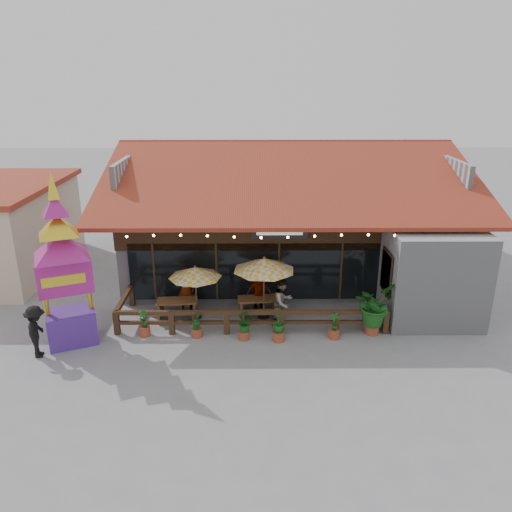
{
  "coord_description": "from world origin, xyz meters",
  "views": [
    {
      "loc": [
        -1.54,
        -16.74,
        8.88
      ],
      "look_at": [
        -1.42,
        1.5,
        2.3
      ],
      "focal_mm": 35.0,
      "sensor_mm": 36.0,
      "label": 1
    }
  ],
  "objects_px": {
    "picnic_table_left": "(177,306)",
    "thai_sign_tower": "(61,250)",
    "umbrella_right": "(264,265)",
    "tropical_plant": "(374,306)",
    "picnic_table_right": "(258,304)",
    "umbrella_left": "(195,272)",
    "pedestrian": "(37,332)"
  },
  "relations": [
    {
      "from": "umbrella_left",
      "to": "pedestrian",
      "type": "distance_m",
      "value": 5.81
    },
    {
      "from": "umbrella_left",
      "to": "picnic_table_left",
      "type": "relative_size",
      "value": 1.42
    },
    {
      "from": "umbrella_right",
      "to": "picnic_table_left",
      "type": "xyz_separation_m",
      "value": [
        -3.36,
        0.02,
        -1.71
      ]
    },
    {
      "from": "umbrella_right",
      "to": "picnic_table_left",
      "type": "relative_size",
      "value": 1.82
    },
    {
      "from": "pedestrian",
      "to": "thai_sign_tower",
      "type": "bearing_deg",
      "value": -53.39
    },
    {
      "from": "umbrella_left",
      "to": "picnic_table_right",
      "type": "height_order",
      "value": "umbrella_left"
    },
    {
      "from": "umbrella_right",
      "to": "picnic_table_right",
      "type": "relative_size",
      "value": 1.79
    },
    {
      "from": "picnic_table_left",
      "to": "thai_sign_tower",
      "type": "bearing_deg",
      "value": -151.37
    },
    {
      "from": "umbrella_left",
      "to": "picnic_table_right",
      "type": "distance_m",
      "value": 2.76
    },
    {
      "from": "thai_sign_tower",
      "to": "umbrella_left",
      "type": "bearing_deg",
      "value": 24.13
    },
    {
      "from": "umbrella_left",
      "to": "tropical_plant",
      "type": "relative_size",
      "value": 1.2
    },
    {
      "from": "picnic_table_left",
      "to": "pedestrian",
      "type": "xyz_separation_m",
      "value": [
        -4.24,
        -2.81,
        0.41
      ]
    },
    {
      "from": "picnic_table_right",
      "to": "thai_sign_tower",
      "type": "distance_m",
      "value": 7.49
    },
    {
      "from": "thai_sign_tower",
      "to": "picnic_table_left",
      "type": "bearing_deg",
      "value": 28.63
    },
    {
      "from": "picnic_table_right",
      "to": "thai_sign_tower",
      "type": "xyz_separation_m",
      "value": [
        -6.56,
        -2.06,
        2.96
      ]
    },
    {
      "from": "tropical_plant",
      "to": "thai_sign_tower",
      "type": "bearing_deg",
      "value": -177.03
    },
    {
      "from": "umbrella_right",
      "to": "tropical_plant",
      "type": "bearing_deg",
      "value": -18.23
    },
    {
      "from": "umbrella_left",
      "to": "picnic_table_left",
      "type": "bearing_deg",
      "value": 179.98
    },
    {
      "from": "umbrella_left",
      "to": "tropical_plant",
      "type": "height_order",
      "value": "umbrella_left"
    },
    {
      "from": "picnic_table_left",
      "to": "tropical_plant",
      "type": "bearing_deg",
      "value": -10.25
    },
    {
      "from": "umbrella_left",
      "to": "thai_sign_tower",
      "type": "relative_size",
      "value": 0.36
    },
    {
      "from": "umbrella_right",
      "to": "thai_sign_tower",
      "type": "distance_m",
      "value": 7.15
    },
    {
      "from": "umbrella_right",
      "to": "picnic_table_left",
      "type": "height_order",
      "value": "umbrella_right"
    },
    {
      "from": "umbrella_left",
      "to": "umbrella_right",
      "type": "xyz_separation_m",
      "value": [
        2.61,
        -0.02,
        0.32
      ]
    },
    {
      "from": "picnic_table_right",
      "to": "thai_sign_tower",
      "type": "height_order",
      "value": "thai_sign_tower"
    },
    {
      "from": "picnic_table_left",
      "to": "tropical_plant",
      "type": "xyz_separation_m",
      "value": [
        7.29,
        -1.32,
        0.6
      ]
    },
    {
      "from": "picnic_table_left",
      "to": "umbrella_left",
      "type": "bearing_deg",
      "value": -0.02
    },
    {
      "from": "umbrella_right",
      "to": "thai_sign_tower",
      "type": "xyz_separation_m",
      "value": [
        -6.79,
        -1.85,
        1.24
      ]
    },
    {
      "from": "tropical_plant",
      "to": "pedestrian",
      "type": "height_order",
      "value": "tropical_plant"
    },
    {
      "from": "thai_sign_tower",
      "to": "tropical_plant",
      "type": "height_order",
      "value": "thai_sign_tower"
    },
    {
      "from": "picnic_table_right",
      "to": "tropical_plant",
      "type": "bearing_deg",
      "value": -19.89
    },
    {
      "from": "umbrella_right",
      "to": "pedestrian",
      "type": "height_order",
      "value": "umbrella_right"
    }
  ]
}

